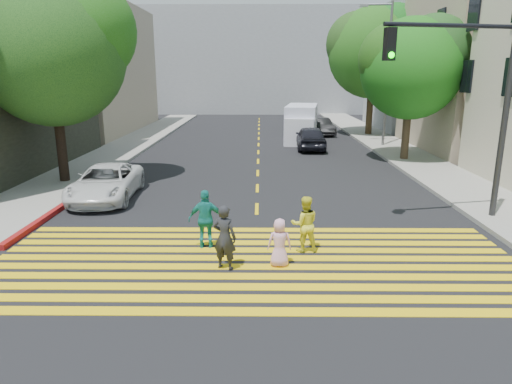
{
  "coord_description": "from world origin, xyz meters",
  "views": [
    {
      "loc": [
        0.12,
        -9.45,
        4.65
      ],
      "look_at": [
        0.0,
        3.0,
        1.4
      ],
      "focal_mm": 32.0,
      "sensor_mm": 36.0,
      "label": 1
    }
  ],
  "objects_px": {
    "tree_right_far": "(375,48)",
    "traffic_signal": "(475,91)",
    "tree_right_near": "(413,63)",
    "pedestrian_child": "(279,243)",
    "white_van": "(301,125)",
    "dark_car_parked": "(321,126)",
    "pedestrian_man": "(225,237)",
    "dark_car_near": "(310,138)",
    "silver_car": "(299,120)",
    "tree_left": "(53,45)",
    "pedestrian_woman": "(305,224)",
    "pedestrian_extra": "(206,219)",
    "white_sedan": "(106,183)"
  },
  "relations": [
    {
      "from": "silver_car",
      "to": "tree_left",
      "type": "bearing_deg",
      "value": 50.98
    },
    {
      "from": "white_van",
      "to": "tree_right_far",
      "type": "bearing_deg",
      "value": 38.68
    },
    {
      "from": "traffic_signal",
      "to": "tree_right_near",
      "type": "bearing_deg",
      "value": 69.83
    },
    {
      "from": "traffic_signal",
      "to": "pedestrian_child",
      "type": "bearing_deg",
      "value": -161.52
    },
    {
      "from": "pedestrian_child",
      "to": "dark_car_near",
      "type": "distance_m",
      "value": 18.21
    },
    {
      "from": "pedestrian_man",
      "to": "silver_car",
      "type": "xyz_separation_m",
      "value": [
        4.28,
        30.01,
        -0.14
      ]
    },
    {
      "from": "pedestrian_extra",
      "to": "traffic_signal",
      "type": "height_order",
      "value": "traffic_signal"
    },
    {
      "from": "tree_right_far",
      "to": "traffic_signal",
      "type": "bearing_deg",
      "value": -95.31
    },
    {
      "from": "white_sedan",
      "to": "white_van",
      "type": "height_order",
      "value": "white_van"
    },
    {
      "from": "white_van",
      "to": "tree_right_near",
      "type": "bearing_deg",
      "value": -46.66
    },
    {
      "from": "pedestrian_woman",
      "to": "pedestrian_child",
      "type": "height_order",
      "value": "pedestrian_woman"
    },
    {
      "from": "pedestrian_man",
      "to": "white_van",
      "type": "distance_m",
      "value": 21.88
    },
    {
      "from": "pedestrian_child",
      "to": "tree_right_far",
      "type": "bearing_deg",
      "value": -109.47
    },
    {
      "from": "pedestrian_woman",
      "to": "dark_car_near",
      "type": "bearing_deg",
      "value": -101.47
    },
    {
      "from": "dark_car_near",
      "to": "tree_right_near",
      "type": "bearing_deg",
      "value": 140.59
    },
    {
      "from": "tree_left",
      "to": "silver_car",
      "type": "relative_size",
      "value": 1.84
    },
    {
      "from": "pedestrian_woman",
      "to": "white_van",
      "type": "xyz_separation_m",
      "value": [
        1.67,
        20.38,
        0.43
      ]
    },
    {
      "from": "tree_left",
      "to": "dark_car_near",
      "type": "relative_size",
      "value": 1.98
    },
    {
      "from": "white_van",
      "to": "pedestrian_woman",
      "type": "bearing_deg",
      "value": -86.08
    },
    {
      "from": "pedestrian_man",
      "to": "dark_car_parked",
      "type": "distance_m",
      "value": 25.85
    },
    {
      "from": "pedestrian_man",
      "to": "white_sedan",
      "type": "distance_m",
      "value": 8.1
    },
    {
      "from": "pedestrian_woman",
      "to": "traffic_signal",
      "type": "height_order",
      "value": "traffic_signal"
    },
    {
      "from": "pedestrian_woman",
      "to": "tree_left",
      "type": "bearing_deg",
      "value": -43.7
    },
    {
      "from": "pedestrian_child",
      "to": "dark_car_parked",
      "type": "height_order",
      "value": "dark_car_parked"
    },
    {
      "from": "tree_right_near",
      "to": "tree_right_far",
      "type": "bearing_deg",
      "value": 87.39
    },
    {
      "from": "dark_car_near",
      "to": "white_van",
      "type": "height_order",
      "value": "white_van"
    },
    {
      "from": "tree_right_far",
      "to": "pedestrian_man",
      "type": "distance_m",
      "value": 27.03
    },
    {
      "from": "tree_left",
      "to": "dark_car_near",
      "type": "xyz_separation_m",
      "value": [
        11.54,
        9.33,
        -5.03
      ]
    },
    {
      "from": "pedestrian_child",
      "to": "dark_car_near",
      "type": "xyz_separation_m",
      "value": [
        2.66,
        18.02,
        0.13
      ]
    },
    {
      "from": "tree_left",
      "to": "dark_car_parked",
      "type": "height_order",
      "value": "tree_left"
    },
    {
      "from": "tree_right_far",
      "to": "white_sedan",
      "type": "relative_size",
      "value": 2.08
    },
    {
      "from": "tree_right_far",
      "to": "pedestrian_woman",
      "type": "distance_m",
      "value": 25.31
    },
    {
      "from": "pedestrian_man",
      "to": "dark_car_parked",
      "type": "xyz_separation_m",
      "value": [
        5.56,
        25.25,
        -0.17
      ]
    },
    {
      "from": "pedestrian_extra",
      "to": "silver_car",
      "type": "relative_size",
      "value": 0.35
    },
    {
      "from": "pedestrian_man",
      "to": "traffic_signal",
      "type": "height_order",
      "value": "traffic_signal"
    },
    {
      "from": "silver_car",
      "to": "white_sedan",
      "type": "bearing_deg",
      "value": 58.78
    },
    {
      "from": "traffic_signal",
      "to": "dark_car_parked",
      "type": "bearing_deg",
      "value": 82.43
    },
    {
      "from": "pedestrian_child",
      "to": "pedestrian_extra",
      "type": "relative_size",
      "value": 0.75
    },
    {
      "from": "pedestrian_woman",
      "to": "white_sedan",
      "type": "bearing_deg",
      "value": -41.41
    },
    {
      "from": "tree_right_near",
      "to": "dark_car_parked",
      "type": "height_order",
      "value": "tree_right_near"
    },
    {
      "from": "tree_left",
      "to": "pedestrian_woman",
      "type": "bearing_deg",
      "value": -38.77
    },
    {
      "from": "tree_left",
      "to": "dark_car_parked",
      "type": "bearing_deg",
      "value": 51.33
    },
    {
      "from": "tree_right_near",
      "to": "tree_right_far",
      "type": "distance_m",
      "value": 10.6
    },
    {
      "from": "pedestrian_child",
      "to": "white_van",
      "type": "bearing_deg",
      "value": -97.96
    },
    {
      "from": "white_sedan",
      "to": "dark_car_parked",
      "type": "height_order",
      "value": "dark_car_parked"
    },
    {
      "from": "dark_car_near",
      "to": "silver_car",
      "type": "relative_size",
      "value": 0.93
    },
    {
      "from": "silver_car",
      "to": "traffic_signal",
      "type": "xyz_separation_m",
      "value": [
        3.02,
        -26.28,
        3.47
      ]
    },
    {
      "from": "tree_right_near",
      "to": "white_van",
      "type": "bearing_deg",
      "value": 124.73
    },
    {
      "from": "dark_car_near",
      "to": "pedestrian_woman",
      "type": "bearing_deg",
      "value": 83.66
    },
    {
      "from": "dark_car_parked",
      "to": "traffic_signal",
      "type": "xyz_separation_m",
      "value": [
        1.74,
        -21.52,
        3.5
      ]
    }
  ]
}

